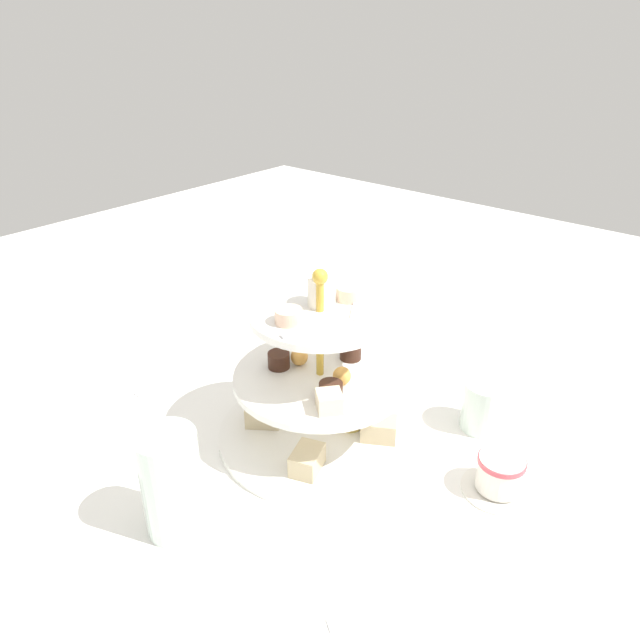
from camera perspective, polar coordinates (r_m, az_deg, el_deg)
The scene contains 7 objects.
ground_plane at distance 0.85m, azimuth 0.00°, elevation -11.10°, with size 2.40×2.40×0.00m, color white.
tiered_serving_stand at distance 0.81m, azimuth 0.03°, elevation -6.75°, with size 0.28×0.28×0.26m.
water_glass_tall_right at distance 0.70m, azimuth -14.14°, elevation -15.03°, with size 0.07×0.07×0.13m, color silver.
water_glass_short_left at distance 0.88m, azimuth 15.62°, elevation -7.96°, with size 0.06×0.06×0.07m, color silver.
teacup_with_saucer at distance 0.79m, azimuth 16.94°, elevation -14.14°, with size 0.09×0.09×0.05m.
butter_knife_left at distance 1.01m, azimuth -13.40°, elevation -4.95°, with size 0.17×0.01×0.00m, color silver.
butter_knife_right at distance 0.67m, azimuth 8.54°, elevation -25.50°, with size 0.17×0.01×0.00m, color silver.
Camera 1 is at (-0.51, -0.43, 0.53)m, focal length 33.15 mm.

